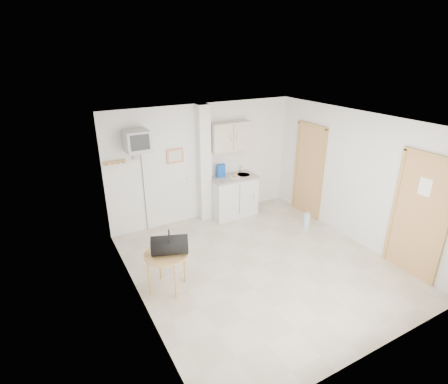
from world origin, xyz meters
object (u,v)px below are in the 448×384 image
crt_television (137,142)px  water_bottle (307,221)px  round_table (166,257)px  duffel_bag (170,245)px

crt_television → water_bottle: 3.77m
crt_television → water_bottle: crt_television is taller
round_table → water_bottle: round_table is taller
crt_television → duffel_bag: crt_television is taller
duffel_bag → water_bottle: bearing=29.4°
water_bottle → round_table: bearing=-171.9°
round_table → duffel_bag: bearing=-44.8°
round_table → duffel_bag: duffel_bag is taller
crt_television → round_table: bearing=-96.2°
round_table → water_bottle: bearing=8.1°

